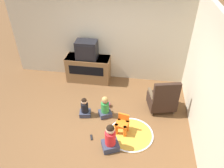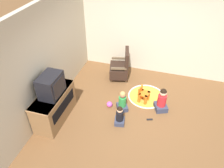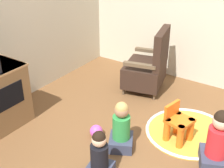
# 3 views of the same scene
# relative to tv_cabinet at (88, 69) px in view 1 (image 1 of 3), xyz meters

# --- Properties ---
(ground_plane) EXTENTS (30.00, 30.00, 0.00)m
(ground_plane) POSITION_rel_tv_cabinet_xyz_m (0.65, -1.88, -0.40)
(ground_plane) COLOR brown
(wall_back) EXTENTS (5.29, 0.12, 2.68)m
(wall_back) POSITION_rel_tv_cabinet_xyz_m (0.30, 0.34, 0.94)
(wall_back) COLOR beige
(wall_back) RESTS_ON ground_plane
(wall_right) EXTENTS (0.12, 5.28, 2.68)m
(wall_right) POSITION_rel_tv_cabinet_xyz_m (2.89, -2.24, 0.94)
(wall_right) COLOR beige
(wall_right) RESTS_ON ground_plane
(tv_cabinet) EXTENTS (1.30, 0.54, 0.78)m
(tv_cabinet) POSITION_rel_tv_cabinet_xyz_m (0.00, 0.00, 0.00)
(tv_cabinet) COLOR brown
(tv_cabinet) RESTS_ON ground_plane
(television) EXTENTS (0.60, 0.42, 0.53)m
(television) POSITION_rel_tv_cabinet_xyz_m (0.00, -0.03, 0.64)
(television) COLOR black
(television) RESTS_ON tv_cabinet
(black_armchair) EXTENTS (0.77, 0.69, 0.95)m
(black_armchair) POSITION_rel_tv_cabinet_xyz_m (2.17, -1.08, -0.04)
(black_armchair) COLOR brown
(black_armchair) RESTS_ON ground_plane
(yellow_kid_chair) EXTENTS (0.33, 0.32, 0.45)m
(yellow_kid_chair) POSITION_rel_tv_cabinet_xyz_m (1.26, -1.97, -0.20)
(yellow_kid_chair) COLOR orange
(yellow_kid_chair) RESTS_ON ground_plane
(play_mat) EXTENTS (1.04, 1.04, 0.04)m
(play_mat) POSITION_rel_tv_cabinet_xyz_m (1.47, -2.03, -0.39)
(play_mat) COLOR gold
(play_mat) RESTS_ON ground_plane
(child_watching_left) EXTENTS (0.31, 0.28, 0.53)m
(child_watching_left) POSITION_rel_tv_cabinet_xyz_m (0.28, -1.57, -0.17)
(child_watching_left) COLOR #33384C
(child_watching_left) RESTS_ON ground_plane
(child_watching_center) EXTENTS (0.38, 0.37, 0.58)m
(child_watching_center) POSITION_rel_tv_cabinet_xyz_m (0.78, -1.50, -0.15)
(child_watching_center) COLOR #33384C
(child_watching_center) RESTS_ON ground_plane
(child_watching_right) EXTENTS (0.43, 0.41, 0.67)m
(child_watching_right) POSITION_rel_tv_cabinet_xyz_m (1.07, -2.47, -0.11)
(child_watching_right) COLOR #33384C
(child_watching_right) RESTS_ON ground_plane
(toy_ball) EXTENTS (0.15, 0.15, 0.15)m
(toy_ball) POSITION_rel_tv_cabinet_xyz_m (0.78, -1.16, -0.33)
(toy_ball) COLOR #CC4CB2
(toy_ball) RESTS_ON ground_plane
(remote_control) EXTENTS (0.09, 0.16, 0.02)m
(remote_control) POSITION_rel_tv_cabinet_xyz_m (0.60, -2.26, -0.39)
(remote_control) COLOR black
(remote_control) RESTS_ON ground_plane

